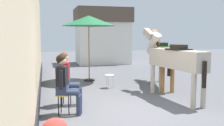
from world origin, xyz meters
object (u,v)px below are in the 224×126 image
object	(u,v)px
seated_visitor_far	(67,76)
saddled_horse_far	(161,54)
seated_visitor_near	(65,81)
saddled_horse_near	(173,59)
spare_stool_white	(109,76)
cafe_parasol	(89,21)

from	to	relation	value
seated_visitor_far	saddled_horse_far	xyz separation A→B (m)	(3.47, 1.72, 0.38)
seated_visitor_near	saddled_horse_near	size ratio (longest dim) A/B	0.46
seated_visitor_far	saddled_horse_near	size ratio (longest dim) A/B	0.46
seated_visitor_near	seated_visitor_far	xyz separation A→B (m)	(0.12, 0.80, 0.00)
spare_stool_white	seated_visitor_near	bearing A→B (deg)	-123.05
saddled_horse_far	cafe_parasol	world-z (taller)	cafe_parasol
cafe_parasol	spare_stool_white	xyz separation A→B (m)	(0.44, -1.53, -1.96)
seated_visitor_near	seated_visitor_far	distance (m)	0.80
seated_visitor_far	saddled_horse_near	distance (m)	3.00
seated_visitor_far	saddled_horse_near	world-z (taller)	saddled_horse_near
seated_visitor_near	spare_stool_white	bearing A→B (deg)	56.95
saddled_horse_far	spare_stool_white	size ratio (longest dim) A/B	6.38
seated_visitor_near	cafe_parasol	xyz separation A→B (m)	(1.26, 4.15, 1.59)
saddled_horse_near	cafe_parasol	xyz separation A→B (m)	(-1.84, 3.43, 1.20)
saddled_horse_far	spare_stool_white	world-z (taller)	saddled_horse_far
cafe_parasol	seated_visitor_far	bearing A→B (deg)	-108.80
saddled_horse_far	seated_visitor_far	bearing A→B (deg)	-153.61
saddled_horse_far	saddled_horse_near	bearing A→B (deg)	-105.26
seated_visitor_near	cafe_parasol	bearing A→B (deg)	73.10
seated_visitor_near	saddled_horse_far	xyz separation A→B (m)	(3.59, 2.52, 0.38)
seated_visitor_far	spare_stool_white	bearing A→B (deg)	49.01
seated_visitor_far	saddled_horse_near	xyz separation A→B (m)	(2.98, -0.08, 0.38)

